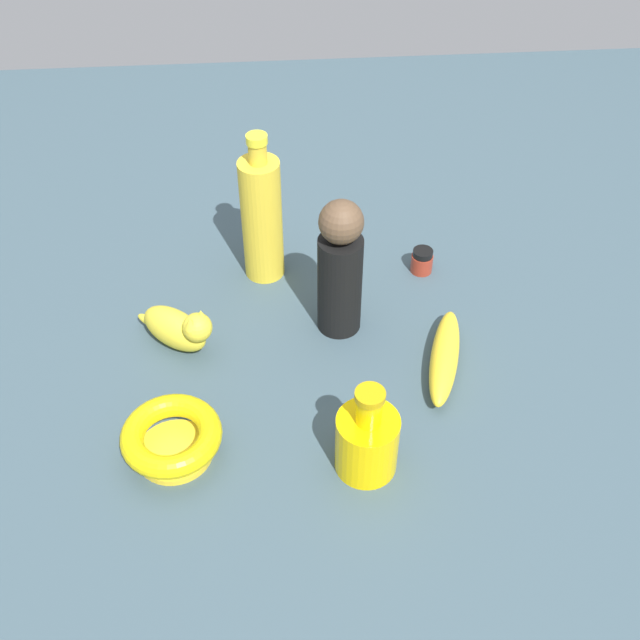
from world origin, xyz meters
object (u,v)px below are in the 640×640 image
object	(u,v)px
person_figure_adult	(340,269)
banana	(445,357)
bottle_short	(367,440)
bottle_tall	(262,217)
nail_polish_jar	(422,261)
bowl	(172,438)
cat_figurine	(179,328)

from	to	relation	value
person_figure_adult	banana	xyz separation A→B (m)	(0.15, -0.10, -0.09)
banana	bottle_short	bearing A→B (deg)	-22.61
person_figure_adult	bottle_tall	bearing A→B (deg)	128.97
person_figure_adult	bottle_short	xyz separation A→B (m)	(0.01, -0.27, -0.06)
person_figure_adult	banana	bearing A→B (deg)	-34.65
bottle_tall	nail_polish_jar	bearing A→B (deg)	-3.87
bowl	banana	world-z (taller)	bowl
nail_polish_jar	banana	distance (m)	0.23
nail_polish_jar	bottle_short	distance (m)	0.42
bottle_tall	bottle_short	distance (m)	0.43
bottle_tall	bowl	bearing A→B (deg)	-109.35
nail_polish_jar	bottle_short	bearing A→B (deg)	-110.08
bottle_tall	banana	world-z (taller)	bottle_tall
bottle_short	bowl	bearing A→B (deg)	171.73
bottle_short	cat_figurine	world-z (taller)	bottle_short
bottle_short	banana	world-z (taller)	bottle_short
banana	person_figure_adult	bearing A→B (deg)	-107.92
bottle_tall	nail_polish_jar	xyz separation A→B (m)	(0.27, -0.02, -0.09)
nail_polish_jar	person_figure_adult	distance (m)	0.22
bowl	bottle_short	world-z (taller)	bottle_short
nail_polish_jar	bowl	xyz separation A→B (m)	(-0.40, -0.36, 0.01)
bottle_short	nail_polish_jar	bearing A→B (deg)	69.92
person_figure_adult	cat_figurine	size ratio (longest dim) A/B	1.83
person_figure_adult	bowl	size ratio (longest dim) A/B	1.74
nail_polish_jar	banana	size ratio (longest dim) A/B	0.22
bottle_tall	person_figure_adult	size ratio (longest dim) A/B	1.12
person_figure_adult	banana	world-z (taller)	person_figure_adult
banana	cat_figurine	xyz separation A→B (m)	(-0.40, 0.07, 0.02)
bottle_tall	bowl	xyz separation A→B (m)	(-0.13, -0.38, -0.08)
bottle_tall	bowl	distance (m)	0.41
bottle_tall	bowl	world-z (taller)	bottle_tall
nail_polish_jar	cat_figurine	xyz separation A→B (m)	(-0.40, -0.15, 0.02)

